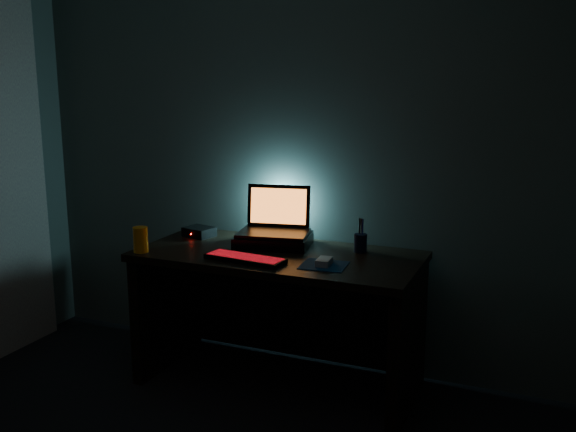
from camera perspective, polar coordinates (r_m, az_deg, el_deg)
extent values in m
cube|color=#48534E|center=(3.66, 1.49, 5.76)|extent=(3.50, 0.00, 2.50)
cube|color=black|center=(3.41, -0.88, -3.61)|extent=(1.50, 0.70, 0.04)
cube|color=black|center=(3.85, -10.68, -7.82)|extent=(0.06, 0.64, 0.71)
cube|color=black|center=(3.33, 10.61, -11.06)|extent=(0.06, 0.64, 0.71)
cube|color=black|center=(3.81, 1.14, -7.80)|extent=(1.38, 0.02, 0.65)
cube|color=black|center=(3.55, -1.29, -2.15)|extent=(0.45, 0.37, 0.06)
cube|color=black|center=(3.54, -1.29, -1.53)|extent=(0.42, 0.33, 0.02)
cube|color=black|center=(3.64, -0.84, 0.91)|extent=(0.36, 0.11, 0.24)
cube|color=orange|center=(3.63, -0.87, 0.89)|extent=(0.32, 0.09, 0.20)
cube|color=black|center=(3.26, -3.83, -3.81)|extent=(0.43, 0.18, 0.02)
cube|color=red|center=(3.25, -3.83, -3.59)|extent=(0.41, 0.16, 0.00)
cube|color=navy|center=(3.18, 3.23, -4.39)|extent=(0.24, 0.22, 0.00)
cube|color=gray|center=(3.17, 3.23, -4.08)|extent=(0.07, 0.11, 0.03)
cylinder|color=black|center=(3.43, 6.46, -2.40)|extent=(0.07, 0.07, 0.10)
cylinder|color=orange|center=(3.49, -12.97, -2.05)|extent=(0.09, 0.09, 0.14)
cube|color=black|center=(3.79, -7.90, -1.40)|extent=(0.19, 0.16, 0.05)
sphere|color=#FF0C07|center=(3.74, -8.61, -1.59)|extent=(0.01, 0.01, 0.01)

